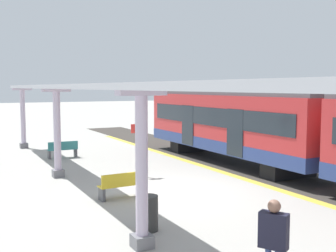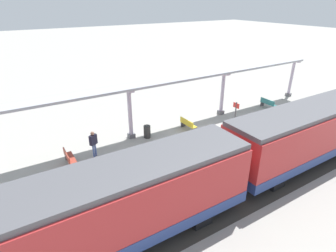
{
  "view_description": "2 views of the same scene",
  "coord_description": "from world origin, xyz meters",
  "px_view_note": "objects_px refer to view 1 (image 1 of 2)",
  "views": [
    {
      "loc": [
        6.74,
        12.46,
        3.62
      ],
      "look_at": [
        -0.71,
        -1.81,
        2.1
      ],
      "focal_mm": 44.2,
      "sensor_mm": 36.0,
      "label": 1
    },
    {
      "loc": [
        -12.89,
        11.03,
        8.89
      ],
      "look_at": [
        0.55,
        2.71,
        1.52
      ],
      "focal_mm": 29.27,
      "sensor_mm": 36.0,
      "label": 2
    }
  ],
  "objects_px": {
    "canopy_pillar_nearest": "(23,118)",
    "trash_bin": "(149,213)",
    "passenger_by_the_benches": "(273,236)",
    "bench_far_end": "(63,149)",
    "platform_info_sign": "(138,144)",
    "train_near_carriage": "(232,124)",
    "canopy_pillar_third": "(142,169)",
    "canopy_pillar_second": "(57,133)",
    "bench_near_end": "(122,185)"
  },
  "relations": [
    {
      "from": "canopy_pillar_nearest",
      "to": "trash_bin",
      "type": "relative_size",
      "value": 3.94
    },
    {
      "from": "passenger_by_the_benches",
      "to": "bench_far_end",
      "type": "bearing_deg",
      "value": -90.3
    },
    {
      "from": "bench_far_end",
      "to": "platform_info_sign",
      "type": "bearing_deg",
      "value": 106.42
    },
    {
      "from": "bench_far_end",
      "to": "platform_info_sign",
      "type": "relative_size",
      "value": 0.68
    },
    {
      "from": "train_near_carriage",
      "to": "bench_far_end",
      "type": "relative_size",
      "value": 7.92
    },
    {
      "from": "canopy_pillar_nearest",
      "to": "trash_bin",
      "type": "bearing_deg",
      "value": 92.11
    },
    {
      "from": "train_near_carriage",
      "to": "trash_bin",
      "type": "bearing_deg",
      "value": 42.05
    },
    {
      "from": "trash_bin",
      "to": "platform_info_sign",
      "type": "xyz_separation_m",
      "value": [
        -2.31,
        -6.04,
        0.88
      ]
    },
    {
      "from": "canopy_pillar_nearest",
      "to": "canopy_pillar_third",
      "type": "bearing_deg",
      "value": 90.0
    },
    {
      "from": "canopy_pillar_second",
      "to": "bench_near_end",
      "type": "relative_size",
      "value": 2.34
    },
    {
      "from": "canopy_pillar_nearest",
      "to": "platform_info_sign",
      "type": "relative_size",
      "value": 1.61
    },
    {
      "from": "canopy_pillar_second",
      "to": "bench_near_end",
      "type": "bearing_deg",
      "value": 104.69
    },
    {
      "from": "bench_near_end",
      "to": "platform_info_sign",
      "type": "height_order",
      "value": "platform_info_sign"
    },
    {
      "from": "canopy_pillar_second",
      "to": "passenger_by_the_benches",
      "type": "relative_size",
      "value": 2.09
    },
    {
      "from": "platform_info_sign",
      "to": "canopy_pillar_second",
      "type": "bearing_deg",
      "value": -24.29
    },
    {
      "from": "canopy_pillar_second",
      "to": "canopy_pillar_third",
      "type": "relative_size",
      "value": 1.0
    },
    {
      "from": "train_near_carriage",
      "to": "canopy_pillar_nearest",
      "type": "height_order",
      "value": "canopy_pillar_nearest"
    },
    {
      "from": "bench_far_end",
      "to": "bench_near_end",
      "type": "bearing_deg",
      "value": 89.19
    },
    {
      "from": "bench_far_end",
      "to": "train_near_carriage",
      "type": "bearing_deg",
      "value": 144.8
    },
    {
      "from": "canopy_pillar_second",
      "to": "passenger_by_the_benches",
      "type": "distance_m",
      "value": 11.38
    },
    {
      "from": "bench_near_end",
      "to": "trash_bin",
      "type": "relative_size",
      "value": 1.69
    },
    {
      "from": "canopy_pillar_nearest",
      "to": "trash_bin",
      "type": "distance_m",
      "value": 16.38
    },
    {
      "from": "canopy_pillar_nearest",
      "to": "train_near_carriage",
      "type": "bearing_deg",
      "value": 130.89
    },
    {
      "from": "canopy_pillar_third",
      "to": "passenger_by_the_benches",
      "type": "bearing_deg",
      "value": 110.92
    },
    {
      "from": "bench_near_end",
      "to": "bench_far_end",
      "type": "height_order",
      "value": "same"
    },
    {
      "from": "canopy_pillar_third",
      "to": "bench_far_end",
      "type": "height_order",
      "value": "canopy_pillar_third"
    },
    {
      "from": "canopy_pillar_second",
      "to": "train_near_carriage",
      "type": "bearing_deg",
      "value": 176.45
    },
    {
      "from": "canopy_pillar_nearest",
      "to": "bench_near_end",
      "type": "distance_m",
      "value": 13.3
    },
    {
      "from": "canopy_pillar_second",
      "to": "bench_far_end",
      "type": "distance_m",
      "value": 4.77
    },
    {
      "from": "passenger_by_the_benches",
      "to": "trash_bin",
      "type": "bearing_deg",
      "value": -82.14
    },
    {
      "from": "train_near_carriage",
      "to": "platform_info_sign",
      "type": "bearing_deg",
      "value": 8.7
    },
    {
      "from": "trash_bin",
      "to": "passenger_by_the_benches",
      "type": "relative_size",
      "value": 0.53
    },
    {
      "from": "canopy_pillar_second",
      "to": "bench_far_end",
      "type": "relative_size",
      "value": 2.36
    },
    {
      "from": "canopy_pillar_second",
      "to": "trash_bin",
      "type": "xyz_separation_m",
      "value": [
        -0.6,
        7.36,
        -1.35
      ]
    },
    {
      "from": "trash_bin",
      "to": "passenger_by_the_benches",
      "type": "bearing_deg",
      "value": 97.86
    },
    {
      "from": "canopy_pillar_nearest",
      "to": "trash_bin",
      "type": "xyz_separation_m",
      "value": [
        -0.6,
        16.32,
        -1.35
      ]
    },
    {
      "from": "train_near_carriage",
      "to": "bench_far_end",
      "type": "bearing_deg",
      "value": -35.2
    },
    {
      "from": "bench_near_end",
      "to": "trash_bin",
      "type": "distance_m",
      "value": 3.18
    },
    {
      "from": "canopy_pillar_nearest",
      "to": "platform_info_sign",
      "type": "height_order",
      "value": "canopy_pillar_nearest"
    },
    {
      "from": "canopy_pillar_second",
      "to": "bench_far_end",
      "type": "xyz_separation_m",
      "value": [
        -1.23,
        -4.41,
        -1.36
      ]
    },
    {
      "from": "platform_info_sign",
      "to": "bench_near_end",
      "type": "bearing_deg",
      "value": 58.08
    },
    {
      "from": "canopy_pillar_second",
      "to": "canopy_pillar_nearest",
      "type": "bearing_deg",
      "value": -90.0
    },
    {
      "from": "train_near_carriage",
      "to": "platform_info_sign",
      "type": "height_order",
      "value": "train_near_carriage"
    },
    {
      "from": "bench_far_end",
      "to": "trash_bin",
      "type": "xyz_separation_m",
      "value": [
        0.63,
        11.77,
        0.01
      ]
    },
    {
      "from": "canopy_pillar_nearest",
      "to": "platform_info_sign",
      "type": "bearing_deg",
      "value": 105.85
    },
    {
      "from": "platform_info_sign",
      "to": "trash_bin",
      "type": "bearing_deg",
      "value": 69.04
    },
    {
      "from": "train_near_carriage",
      "to": "bench_near_end",
      "type": "distance_m",
      "value": 8.12
    },
    {
      "from": "canopy_pillar_second",
      "to": "passenger_by_the_benches",
      "type": "height_order",
      "value": "canopy_pillar_second"
    },
    {
      "from": "canopy_pillar_second",
      "to": "platform_info_sign",
      "type": "relative_size",
      "value": 1.61
    },
    {
      "from": "canopy_pillar_third",
      "to": "canopy_pillar_second",
      "type": "bearing_deg",
      "value": -90.0
    }
  ]
}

